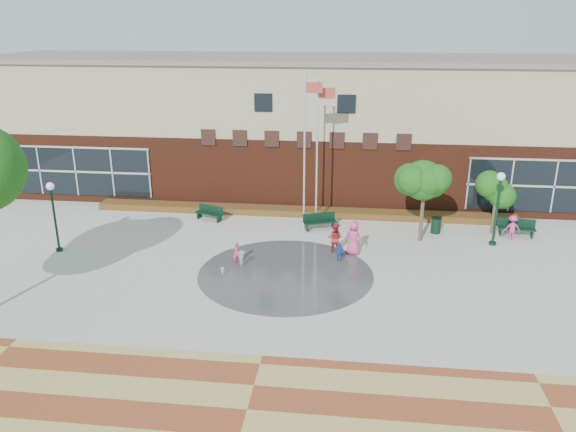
# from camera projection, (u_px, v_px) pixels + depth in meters

# --- Properties ---
(ground) EXTENTS (120.00, 120.00, 0.00)m
(ground) POSITION_uv_depth(u_px,v_px,m) (277.00, 304.00, 24.13)
(ground) COLOR #666056
(ground) RESTS_ON ground
(plaza_concrete) EXTENTS (46.00, 18.00, 0.01)m
(plaza_concrete) POSITION_uv_depth(u_px,v_px,m) (288.00, 265.00, 27.87)
(plaza_concrete) COLOR #A8A8A0
(plaza_concrete) RESTS_ON ground
(paver_band) EXTENTS (46.00, 6.00, 0.01)m
(paver_band) POSITION_uv_depth(u_px,v_px,m) (247.00, 410.00, 17.57)
(paver_band) COLOR brown
(paver_band) RESTS_ON ground
(splash_pad) EXTENTS (8.40, 8.40, 0.01)m
(splash_pad) POSITION_uv_depth(u_px,v_px,m) (286.00, 274.00, 26.93)
(splash_pad) COLOR #383A3D
(splash_pad) RESTS_ON ground
(library_building) EXTENTS (44.40, 10.40, 9.20)m
(library_building) POSITION_uv_depth(u_px,v_px,m) (311.00, 124.00, 38.95)
(library_building) COLOR #532314
(library_building) RESTS_ON ground
(flower_bed) EXTENTS (26.00, 1.20, 0.40)m
(flower_bed) POSITION_uv_depth(u_px,v_px,m) (302.00, 215.00, 34.99)
(flower_bed) COLOR maroon
(flower_bed) RESTS_ON ground
(flagpole_left) EXTENTS (1.04, 0.21, 8.86)m
(flagpole_left) POSITION_uv_depth(u_px,v_px,m) (305.00, 145.00, 31.13)
(flagpole_left) COLOR white
(flagpole_left) RESTS_ON ground
(flagpole_right) EXTENTS (1.03, 0.30, 8.52)m
(flagpole_right) POSITION_uv_depth(u_px,v_px,m) (318.00, 147.00, 31.54)
(flagpole_right) COLOR white
(flagpole_right) RESTS_ON ground
(lamp_left) EXTENTS (0.40, 0.40, 3.76)m
(lamp_left) POSITION_uv_depth(u_px,v_px,m) (54.00, 209.00, 28.79)
(lamp_left) COLOR black
(lamp_left) RESTS_ON ground
(lamp_right) EXTENTS (0.43, 0.43, 4.05)m
(lamp_right) POSITION_uv_depth(u_px,v_px,m) (498.00, 201.00, 29.54)
(lamp_right) COLOR black
(lamp_right) RESTS_ON ground
(bench_left) EXTENTS (1.83, 1.14, 0.89)m
(bench_left) POSITION_uv_depth(u_px,v_px,m) (209.00, 216.00, 33.99)
(bench_left) COLOR black
(bench_left) RESTS_ON ground
(bench_mid) EXTENTS (1.99, 1.16, 0.97)m
(bench_mid) POSITION_uv_depth(u_px,v_px,m) (320.00, 225.00, 32.45)
(bench_mid) COLOR black
(bench_mid) RESTS_ON ground
(bench_right) EXTENTS (2.05, 0.79, 1.00)m
(bench_right) POSITION_uv_depth(u_px,v_px,m) (516.00, 231.00, 31.44)
(bench_right) COLOR black
(bench_right) RESTS_ON ground
(trash_can) EXTENTS (0.58, 0.58, 0.95)m
(trash_can) POSITION_uv_depth(u_px,v_px,m) (436.00, 225.00, 31.87)
(trash_can) COLOR black
(trash_can) RESTS_ON ground
(tree_mid) EXTENTS (2.85, 2.85, 4.81)m
(tree_mid) POSITION_uv_depth(u_px,v_px,m) (425.00, 180.00, 29.80)
(tree_mid) COLOR #413326
(tree_mid) RESTS_ON ground
(tree_small_right) EXTENTS (2.03, 2.03, 3.46)m
(tree_small_right) POSITION_uv_depth(u_px,v_px,m) (497.00, 191.00, 31.21)
(tree_small_right) COLOR #413326
(tree_small_right) RESTS_ON ground
(water_jet_a) EXTENTS (0.40, 0.40, 0.78)m
(water_jet_a) POSITION_uv_depth(u_px,v_px,m) (241.00, 267.00, 27.63)
(water_jet_a) COLOR white
(water_jet_a) RESTS_ON ground
(water_jet_b) EXTENTS (0.18, 0.18, 0.41)m
(water_jet_b) POSITION_uv_depth(u_px,v_px,m) (223.00, 276.00, 26.67)
(water_jet_b) COLOR white
(water_jet_b) RESTS_ON ground
(child_splash) EXTENTS (0.51, 0.48, 1.18)m
(child_splash) POSITION_uv_depth(u_px,v_px,m) (236.00, 253.00, 27.85)
(child_splash) COLOR #C7415D
(child_splash) RESTS_ON ground
(adult_red) EXTENTS (0.91, 0.79, 1.61)m
(adult_red) POSITION_uv_depth(u_px,v_px,m) (335.00, 238.00, 29.13)
(adult_red) COLOR #A8272F
(adult_red) RESTS_ON ground
(adult_pink) EXTENTS (1.02, 0.81, 1.81)m
(adult_pink) POSITION_uv_depth(u_px,v_px,m) (353.00, 238.00, 28.88)
(adult_pink) COLOR #DF3E77
(adult_pink) RESTS_ON ground
(child_blue) EXTENTS (0.62, 0.33, 1.01)m
(child_blue) POSITION_uv_depth(u_px,v_px,m) (339.00, 252.00, 28.14)
(child_blue) COLOR blue
(child_blue) RESTS_ON ground
(person_bench) EXTENTS (0.95, 0.59, 1.42)m
(person_bench) POSITION_uv_depth(u_px,v_px,m) (512.00, 228.00, 30.85)
(person_bench) COLOR #C93A72
(person_bench) RESTS_ON ground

